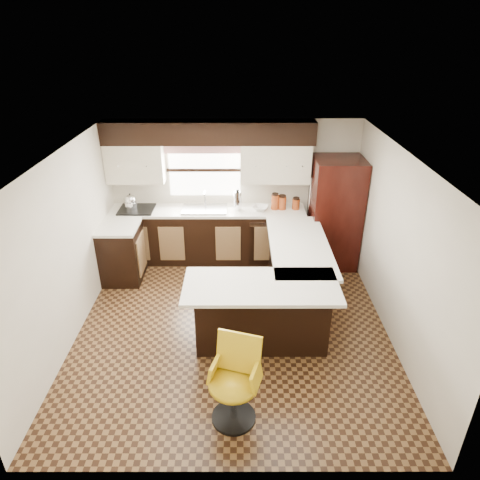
{
  "coord_description": "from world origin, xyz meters",
  "views": [
    {
      "loc": [
        0.1,
        -4.79,
        3.76
      ],
      "look_at": [
        0.1,
        0.45,
        1.1
      ],
      "focal_mm": 32.0,
      "sensor_mm": 36.0,
      "label": 1
    }
  ],
  "objects_px": {
    "bar_chair": "(233,385)",
    "peninsula_return": "(262,314)",
    "peninsula_long": "(294,274)",
    "refrigerator": "(334,213)"
  },
  "relations": [
    {
      "from": "bar_chair",
      "to": "peninsula_return",
      "type": "bearing_deg",
      "value": 91.29
    },
    {
      "from": "peninsula_long",
      "to": "refrigerator",
      "type": "xyz_separation_m",
      "value": [
        0.78,
        1.15,
        0.48
      ]
    },
    {
      "from": "peninsula_long",
      "to": "refrigerator",
      "type": "height_order",
      "value": "refrigerator"
    },
    {
      "from": "peninsula_return",
      "to": "refrigerator",
      "type": "height_order",
      "value": "refrigerator"
    },
    {
      "from": "peninsula_return",
      "to": "refrigerator",
      "type": "bearing_deg",
      "value": 58.43
    },
    {
      "from": "refrigerator",
      "to": "peninsula_long",
      "type": "bearing_deg",
      "value": -124.17
    },
    {
      "from": "bar_chair",
      "to": "refrigerator",
      "type": "bearing_deg",
      "value": 80.7
    },
    {
      "from": "peninsula_long",
      "to": "peninsula_return",
      "type": "distance_m",
      "value": 1.11
    },
    {
      "from": "peninsula_long",
      "to": "refrigerator",
      "type": "relative_size",
      "value": 1.05
    },
    {
      "from": "peninsula_long",
      "to": "peninsula_return",
      "type": "relative_size",
      "value": 1.18
    }
  ]
}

